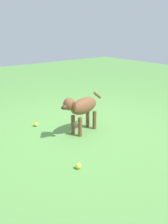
# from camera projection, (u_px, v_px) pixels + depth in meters

# --- Properties ---
(ground) EXTENTS (14.00, 14.00, 0.00)m
(ground) POSITION_uv_depth(u_px,v_px,m) (85.00, 131.00, 3.59)
(ground) COLOR #548C42
(dog) EXTENTS (0.33, 0.87, 0.60)m
(dog) POSITION_uv_depth(u_px,v_px,m) (82.00, 107.00, 3.43)
(dog) COLOR brown
(dog) RESTS_ON ground
(tennis_ball_0) EXTENTS (0.07, 0.07, 0.07)m
(tennis_ball_0) POSITION_uv_depth(u_px,v_px,m) (36.00, 124.00, 3.76)
(tennis_ball_0) COLOR yellow
(tennis_ball_0) RESTS_ON ground
(tennis_ball_1) EXTENTS (0.07, 0.07, 0.07)m
(tennis_ball_1) POSITION_uv_depth(u_px,v_px,m) (78.00, 166.00, 2.63)
(tennis_ball_1) COLOR #C8D93F
(tennis_ball_1) RESTS_ON ground
(water_bowl) EXTENTS (0.22, 0.22, 0.06)m
(water_bowl) POSITION_uv_depth(u_px,v_px,m) (86.00, 106.00, 4.65)
(water_bowl) COLOR orange
(water_bowl) RESTS_ON ground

